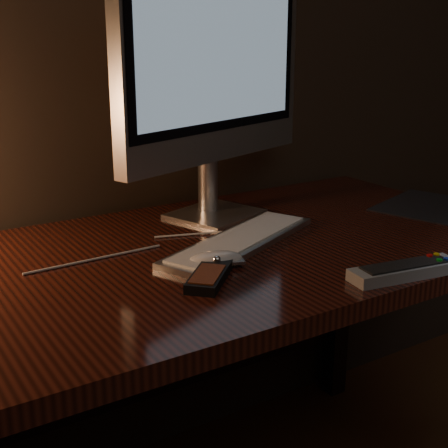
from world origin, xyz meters
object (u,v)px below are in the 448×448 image
desk (172,298)px  mouse (216,261)px  media_remote (210,275)px  keyboard (240,241)px  monitor (216,56)px  tv_remote (405,270)px

desk → mouse: 0.22m
mouse → desk: bearing=117.0°
mouse → media_remote: 0.08m
desk → keyboard: 0.21m
desk → mouse: mouse is taller
monitor → keyboard: (-0.07, -0.21, -0.38)m
media_remote → tv_remote: (0.32, -0.18, 0.00)m
media_remote → tv_remote: size_ratio=0.65×
monitor → media_remote: 0.57m
desk → mouse: size_ratio=14.94×
keyboard → media_remote: size_ratio=2.95×
media_remote → tv_remote: same height
mouse → monitor: bearing=79.1°
desk → monitor: (0.20, 0.13, 0.52)m
desk → monitor: monitor is taller
desk → tv_remote: bearing=-54.3°
desk → media_remote: (-0.03, -0.22, 0.14)m
monitor → mouse: bearing=-140.8°
desk → media_remote: size_ratio=10.49×
mouse → tv_remote: size_ratio=0.45×
desk → tv_remote: 0.52m
tv_remote → desk: bearing=134.9°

